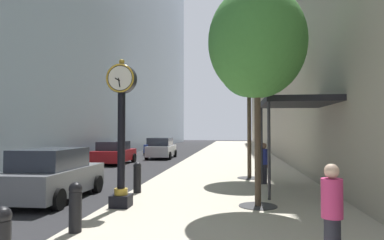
# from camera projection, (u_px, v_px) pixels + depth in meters

# --- Properties ---
(ground_plane) EXTENTS (110.00, 110.00, 0.00)m
(ground_plane) POSITION_uv_depth(u_px,v_px,m) (189.00, 159.00, 28.96)
(ground_plane) COLOR #262628
(ground_plane) RESTS_ON ground
(sidewalk_right) EXTENTS (7.15, 80.00, 0.14)m
(sidewalk_right) POSITION_uv_depth(u_px,v_px,m) (233.00, 156.00, 31.51)
(sidewalk_right) COLOR #BCB29E
(sidewalk_right) RESTS_ON ground
(building_block_right) EXTENTS (9.00, 80.00, 27.43)m
(building_block_right) POSITION_uv_depth(u_px,v_px,m) (325.00, 1.00, 30.93)
(building_block_right) COLOR #A89E89
(building_block_right) RESTS_ON ground
(street_clock) EXTENTS (0.84, 0.55, 4.25)m
(street_clock) POSITION_uv_depth(u_px,v_px,m) (121.00, 126.00, 10.10)
(street_clock) COLOR black
(street_clock) RESTS_ON sidewalk_right
(bollard_second) EXTENTS (0.28, 0.28, 1.07)m
(bollard_second) POSITION_uv_depth(u_px,v_px,m) (75.00, 206.00, 7.57)
(bollard_second) COLOR black
(bollard_second) RESTS_ON sidewalk_right
(bollard_fourth) EXTENTS (0.28, 0.28, 1.07)m
(bollard_fourth) POSITION_uv_depth(u_px,v_px,m) (137.00, 177.00, 12.38)
(bollard_fourth) COLOR black
(bollard_fourth) RESTS_ON sidewalk_right
(street_tree_near) EXTENTS (2.86, 2.86, 6.42)m
(street_tree_near) POSITION_uv_depth(u_px,v_px,m) (257.00, 42.00, 10.27)
(street_tree_near) COLOR #333335
(street_tree_near) RESTS_ON sidewalk_right
(street_tree_mid_near) EXTENTS (2.95, 2.95, 7.10)m
(street_tree_mid_near) POSITION_uv_depth(u_px,v_px,m) (249.00, 61.00, 16.25)
(street_tree_mid_near) COLOR #333335
(street_tree_mid_near) RESTS_ON sidewalk_right
(pedestrian_walking) EXTENTS (0.46, 0.52, 1.67)m
(pedestrian_walking) POSITION_uv_depth(u_px,v_px,m) (264.00, 162.00, 14.45)
(pedestrian_walking) COLOR #23232D
(pedestrian_walking) RESTS_ON sidewalk_right
(pedestrian_by_clock) EXTENTS (0.41, 0.41, 1.65)m
(pedestrian_by_clock) POSITION_uv_depth(u_px,v_px,m) (332.00, 212.00, 5.65)
(pedestrian_by_clock) COLOR #23232D
(pedestrian_by_clock) RESTS_ON sidewalk_right
(storefront_awning) EXTENTS (2.40, 3.60, 3.30)m
(storefront_awning) POSITION_uv_depth(u_px,v_px,m) (295.00, 104.00, 12.66)
(storefront_awning) COLOR black
(storefront_awning) RESTS_ON sidewalk_right
(car_silver_near) EXTENTS (2.15, 4.35, 1.71)m
(car_silver_near) POSITION_uv_depth(u_px,v_px,m) (161.00, 148.00, 29.27)
(car_silver_near) COLOR #B7BABF
(car_silver_near) RESTS_ON ground
(car_red_mid) EXTENTS (2.14, 4.14, 1.57)m
(car_red_mid) POSITION_uv_depth(u_px,v_px,m) (114.00, 153.00, 24.27)
(car_red_mid) COLOR #AD191E
(car_red_mid) RESTS_ON ground
(car_grey_far) EXTENTS (2.12, 4.35, 1.72)m
(car_grey_far) POSITION_uv_depth(u_px,v_px,m) (53.00, 175.00, 11.75)
(car_grey_far) COLOR slate
(car_grey_far) RESTS_ON ground
(car_blue_trailing) EXTENTS (2.08, 4.17, 1.59)m
(car_blue_trailing) POSITION_uv_depth(u_px,v_px,m) (157.00, 146.00, 34.51)
(car_blue_trailing) COLOR navy
(car_blue_trailing) RESTS_ON ground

